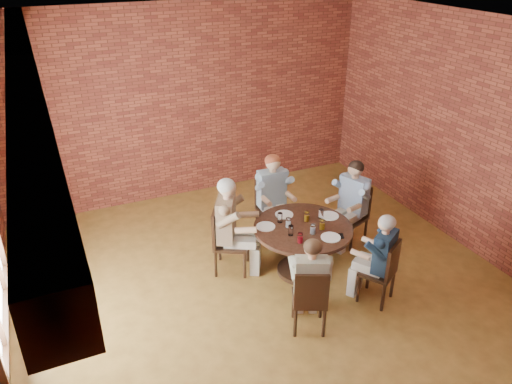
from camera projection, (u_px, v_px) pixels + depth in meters
name	position (u px, v px, depth m)	size (l,w,h in m)	color
floor	(275.00, 299.00, 6.60)	(7.00, 7.00, 0.00)	olive
ceiling	(281.00, 34.00, 5.06)	(7.00, 7.00, 0.00)	white
wall_back	(188.00, 104.00, 8.67)	(7.00, 7.00, 0.00)	brown
wall_right	(484.00, 142.00, 7.02)	(7.00, 7.00, 0.00)	brown
ceiling_beam	(22.00, 70.00, 4.21)	(0.22, 6.90, 0.26)	#331C11
dining_table	(302.00, 240.00, 6.91)	(1.36, 1.36, 0.75)	#331C11
chair_a	(353.00, 211.00, 7.68)	(0.57, 0.57, 0.95)	#331C11
diner_a	(351.00, 204.00, 7.55)	(0.54, 0.67, 1.36)	#385B92
chair_b	(271.00, 204.00, 7.86)	(0.47, 0.47, 0.96)	#331C11
diner_b	(273.00, 197.00, 7.71)	(0.55, 0.68, 1.38)	gray
chair_c	(224.00, 237.00, 6.98)	(0.64, 0.64, 0.99)	#331C11
diner_c	(231.00, 226.00, 6.89)	(0.58, 0.72, 1.42)	brown
chair_d	(310.00, 298.00, 5.85)	(0.53, 0.53, 0.91)	#331C11
diner_d	(310.00, 284.00, 5.85)	(0.49, 0.61, 1.27)	#B79C90
chair_e	(384.00, 270.00, 6.35)	(0.55, 0.55, 0.90)	#331C11
diner_e	(379.00, 259.00, 6.32)	(0.49, 0.60, 1.27)	#172B41
plate_a	(330.00, 216.00, 7.06)	(0.26, 0.26, 0.01)	white
plate_b	(284.00, 215.00, 7.09)	(0.26, 0.26, 0.01)	white
plate_c	(266.00, 226.00, 6.80)	(0.26, 0.26, 0.01)	white
plate_d	(331.00, 237.00, 6.55)	(0.26, 0.26, 0.01)	white
glass_a	(321.00, 214.00, 6.98)	(0.07, 0.07, 0.14)	white
glass_b	(307.00, 217.00, 6.91)	(0.07, 0.07, 0.14)	white
glass_c	(280.00, 218.00, 6.89)	(0.07, 0.07, 0.14)	white
glass_d	(288.00, 223.00, 6.77)	(0.07, 0.07, 0.14)	white
glass_e	(291.00, 230.00, 6.59)	(0.07, 0.07, 0.14)	white
glass_f	(300.00, 238.00, 6.42)	(0.07, 0.07, 0.14)	white
glass_g	(313.00, 229.00, 6.62)	(0.07, 0.07, 0.14)	white
glass_h	(322.00, 225.00, 6.72)	(0.07, 0.07, 0.14)	white
smartphone	(341.00, 236.00, 6.59)	(0.06, 0.12, 0.01)	black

